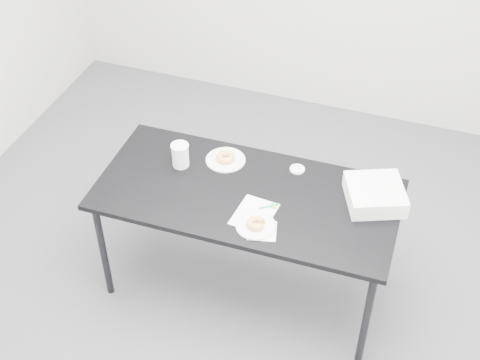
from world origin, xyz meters
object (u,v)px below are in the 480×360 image
(bakery_box, at_px, (375,194))
(scorecard, at_px, (254,214))
(plate_near, at_px, (256,226))
(pen, at_px, (269,206))
(donut_near, at_px, (256,223))
(table, at_px, (247,200))
(coffee_cup, at_px, (180,155))
(plate_far, at_px, (226,160))
(donut_far, at_px, (226,157))

(bakery_box, bearing_deg, scorecard, -174.63)
(plate_near, height_order, bakery_box, bakery_box)
(pen, bearing_deg, donut_near, -134.98)
(table, xyz_separation_m, coffee_cup, (-0.44, 0.10, 0.13))
(donut_near, distance_m, bakery_box, 0.67)
(pen, distance_m, plate_near, 0.17)
(table, xyz_separation_m, pen, (0.15, -0.07, 0.06))
(plate_far, bearing_deg, bakery_box, -3.94)
(table, distance_m, plate_far, 0.31)
(scorecard, xyz_separation_m, plate_near, (0.04, -0.08, 0.00))
(scorecard, bearing_deg, pen, 59.45)
(plate_far, bearing_deg, table, -47.14)
(plate_near, distance_m, plate_far, 0.57)
(coffee_cup, height_order, bakery_box, coffee_cup)
(donut_near, bearing_deg, table, 118.96)
(plate_far, bearing_deg, donut_near, -53.60)
(scorecard, bearing_deg, donut_far, 134.32)
(table, relative_size, plate_near, 7.94)
(table, relative_size, scorecard, 6.69)
(scorecard, distance_m, bakery_box, 0.66)
(table, xyz_separation_m, scorecard, (0.09, -0.15, 0.06))
(donut_near, xyz_separation_m, bakery_box, (0.54, 0.40, 0.02))
(donut_near, bearing_deg, pen, 82.56)
(plate_near, distance_m, coffee_cup, 0.66)
(plate_near, distance_m, bakery_box, 0.68)
(plate_far, distance_m, donut_far, 0.02)
(donut_near, xyz_separation_m, coffee_cup, (-0.57, 0.33, 0.05))
(scorecard, relative_size, bakery_box, 0.84)
(scorecard, height_order, coffee_cup, coffee_cup)
(scorecard, relative_size, plate_near, 1.19)
(table, height_order, bakery_box, bakery_box)
(plate_near, relative_size, bakery_box, 0.71)
(plate_near, xyz_separation_m, donut_far, (-0.34, 0.46, 0.02))
(bakery_box, bearing_deg, donut_far, 153.25)
(scorecard, relative_size, pen, 2.15)
(plate_far, xyz_separation_m, donut_far, (-0.00, 0.00, 0.02))
(plate_near, bearing_deg, plate_far, 126.40)
(scorecard, distance_m, pen, 0.10)
(pen, bearing_deg, bakery_box, -13.72)
(donut_far, bearing_deg, table, -47.14)
(coffee_cup, relative_size, bakery_box, 0.49)
(scorecard, distance_m, donut_near, 0.10)
(table, distance_m, pen, 0.18)
(pen, xyz_separation_m, donut_near, (-0.02, -0.17, 0.02))
(plate_far, bearing_deg, pen, -39.10)
(donut_far, bearing_deg, bakery_box, -3.94)
(donut_near, bearing_deg, scorecard, 113.63)
(pen, relative_size, donut_near, 1.17)
(scorecard, bearing_deg, plate_far, 134.32)
(pen, distance_m, coffee_cup, 0.61)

